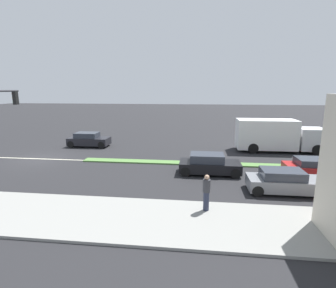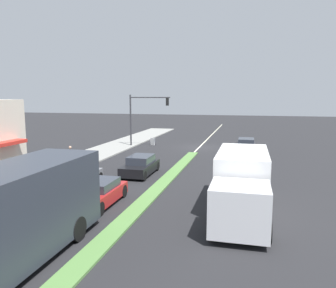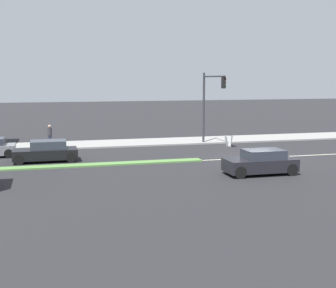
# 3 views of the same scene
# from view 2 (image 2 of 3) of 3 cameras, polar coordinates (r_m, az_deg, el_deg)

# --- Properties ---
(ground_plane) EXTENTS (160.00, 160.00, 0.00)m
(ground_plane) POSITION_cam_2_polar(r_m,az_deg,el_deg) (18.94, -2.77, -8.75)
(ground_plane) COLOR #232326
(sidewalk_right) EXTENTS (4.00, 73.00, 0.12)m
(sidewalk_right) POSITION_cam_2_polar(r_m,az_deg,el_deg) (22.73, -25.60, -6.51)
(sidewalk_right) COLOR gray
(sidewalk_right) RESTS_ON ground
(median_strip) EXTENTS (0.90, 46.00, 0.10)m
(median_strip) POSITION_cam_2_polar(r_m,az_deg,el_deg) (11.28, -17.07, -21.31)
(median_strip) COLOR #568442
(median_strip) RESTS_ON ground
(lane_marking_center) EXTENTS (0.16, 60.00, 0.01)m
(lane_marking_center) POSITION_cam_2_polar(r_m,az_deg,el_deg) (36.14, 5.49, -0.54)
(lane_marking_center) COLOR beige
(lane_marking_center) RESTS_ON ground
(traffic_signal_main) EXTENTS (4.59, 0.34, 5.60)m
(traffic_signal_main) POSITION_cam_2_polar(r_m,az_deg,el_deg) (36.07, -4.41, 5.68)
(traffic_signal_main) COLOR #333338
(traffic_signal_main) RESTS_ON sidewalk_right
(pedestrian) EXTENTS (0.34, 0.34, 1.68)m
(pedestrian) POSITION_cam_2_polar(r_m,az_deg,el_deg) (26.09, -16.61, -2.07)
(pedestrian) COLOR #282D42
(pedestrian) RESTS_ON sidewalk_right
(warning_aframe_sign) EXTENTS (0.45, 0.53, 0.84)m
(warning_aframe_sign) POSITION_cam_2_polar(r_m,az_deg,el_deg) (37.43, -2.69, 0.45)
(warning_aframe_sign) COLOR silver
(warning_aframe_sign) RESTS_ON ground
(delivery_truck) EXTENTS (2.44, 7.50, 2.87)m
(delivery_truck) POSITION_cam_2_polar(r_m,az_deg,el_deg) (16.06, 12.72, -6.65)
(delivery_truck) COLOR silver
(delivery_truck) RESTS_ON ground
(suv_black) EXTENTS (1.81, 3.99, 1.35)m
(suv_black) POSITION_cam_2_polar(r_m,az_deg,el_deg) (23.48, -4.83, -3.78)
(suv_black) COLOR black
(suv_black) RESTS_ON ground
(suv_grey) EXTENTS (1.75, 3.97, 1.27)m
(suv_grey) POSITION_cam_2_polar(r_m,az_deg,el_deg) (21.10, -15.61, -5.55)
(suv_grey) COLOR slate
(suv_grey) RESTS_ON ground
(sedan_dark) EXTENTS (1.79, 3.90, 1.37)m
(sedan_dark) POSITION_cam_2_polar(r_m,az_deg,el_deg) (33.50, 13.43, -0.30)
(sedan_dark) COLOR black
(sedan_dark) RESTS_ON ground
(hatchback_red) EXTENTS (1.81, 3.86, 1.24)m
(hatchback_red) POSITION_cam_2_polar(r_m,az_deg,el_deg) (17.45, -12.05, -8.34)
(hatchback_red) COLOR #AD1E1E
(hatchback_red) RESTS_ON ground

